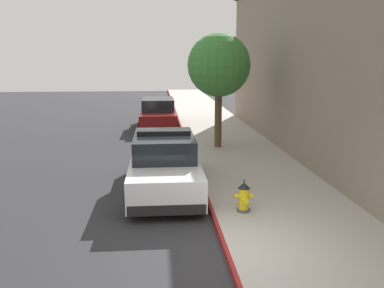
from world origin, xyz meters
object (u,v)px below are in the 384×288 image
object	(u,v)px
police_cruiser	(164,164)
fire_hydrant	(244,197)
street_tree	(219,66)
parked_car_silver_ahead	(158,114)

from	to	relation	value
police_cruiser	fire_hydrant	xyz separation A→B (m)	(1.79, -2.16, -0.26)
police_cruiser	fire_hydrant	bearing A→B (deg)	-50.31
fire_hydrant	street_tree	distance (m)	7.68
police_cruiser	street_tree	size ratio (longest dim) A/B	1.08
parked_car_silver_ahead	street_tree	xyz separation A→B (m)	(2.37, -5.57, 2.61)
parked_car_silver_ahead	fire_hydrant	distance (m)	12.83
police_cruiser	street_tree	distance (m)	6.03
police_cruiser	fire_hydrant	world-z (taller)	police_cruiser
police_cruiser	street_tree	xyz separation A→B (m)	(2.24, 4.95, 2.61)
fire_hydrant	street_tree	world-z (taller)	street_tree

